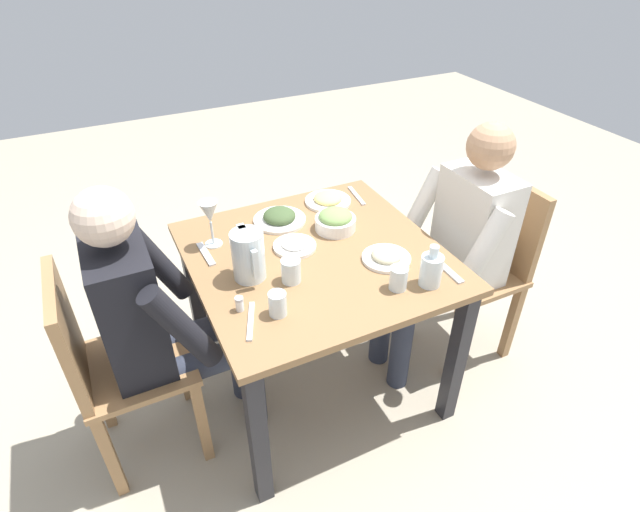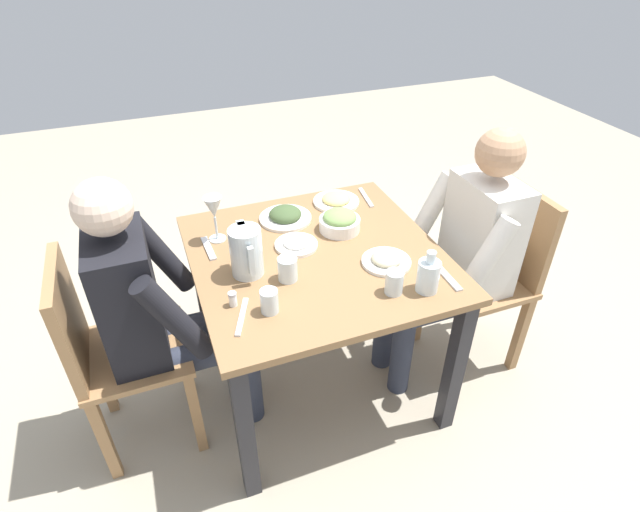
% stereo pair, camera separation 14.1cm
% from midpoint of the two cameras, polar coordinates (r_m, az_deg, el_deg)
% --- Properties ---
extents(ground_plane, '(8.00, 8.00, 0.00)m').
position_cam_midpoint_polar(ground_plane, '(2.48, -2.06, -13.81)').
color(ground_plane, '#9E937F').
extents(dining_table, '(0.96, 0.96, 0.73)m').
position_cam_midpoint_polar(dining_table, '(2.05, -2.42, -2.35)').
color(dining_table, olive).
rests_on(dining_table, ground_plane).
extents(chair_near, '(0.40, 0.40, 0.89)m').
position_cam_midpoint_polar(chair_near, '(2.03, -24.60, -11.07)').
color(chair_near, '#997047').
rests_on(chair_near, ground_plane).
extents(chair_far, '(0.40, 0.40, 0.89)m').
position_cam_midpoint_polar(chair_far, '(2.44, 16.68, -0.46)').
color(chair_far, '#997047').
rests_on(chair_far, ground_plane).
extents(diner_near, '(0.48, 0.53, 1.18)m').
position_cam_midpoint_polar(diner_near, '(1.93, -19.72, -6.51)').
color(diner_near, black).
rests_on(diner_near, ground_plane).
extents(diner_far, '(0.48, 0.53, 1.18)m').
position_cam_midpoint_polar(diner_far, '(2.24, 13.32, 1.25)').
color(diner_far, silver).
rests_on(diner_far, ground_plane).
extents(water_pitcher, '(0.16, 0.12, 0.19)m').
position_cam_midpoint_polar(water_pitcher, '(1.83, -10.35, 0.01)').
color(water_pitcher, silver).
rests_on(water_pitcher, dining_table).
extents(salad_bowl, '(0.17, 0.17, 0.09)m').
position_cam_midpoint_polar(salad_bowl, '(2.11, -0.15, 4.02)').
color(salad_bowl, white).
rests_on(salad_bowl, dining_table).
extents(plate_fries, '(0.21, 0.21, 0.04)m').
position_cam_midpoint_polar(plate_fries, '(2.32, -0.84, 6.41)').
color(plate_fries, white).
rests_on(plate_fries, dining_table).
extents(plate_dolmas, '(0.23, 0.23, 0.06)m').
position_cam_midpoint_polar(plate_dolmas, '(2.19, -6.48, 4.35)').
color(plate_dolmas, white).
rests_on(plate_dolmas, dining_table).
extents(plate_beans, '(0.19, 0.19, 0.04)m').
position_cam_midpoint_polar(plate_beans, '(1.95, 5.51, -0.11)').
color(plate_beans, white).
rests_on(plate_beans, dining_table).
extents(plate_yoghurt, '(0.17, 0.17, 0.04)m').
position_cam_midpoint_polar(plate_yoghurt, '(2.01, -4.92, 1.22)').
color(plate_yoghurt, white).
rests_on(plate_yoghurt, dining_table).
extents(water_glass_far_right, '(0.07, 0.07, 0.09)m').
position_cam_midpoint_polar(water_glass_far_right, '(1.82, -5.54, -1.72)').
color(water_glass_far_right, silver).
rests_on(water_glass_far_right, dining_table).
extents(water_glass_by_pitcher, '(0.06, 0.06, 0.09)m').
position_cam_midpoint_polar(water_glass_by_pitcher, '(1.69, -7.26, -5.48)').
color(water_glass_by_pitcher, silver).
rests_on(water_glass_by_pitcher, dining_table).
extents(water_glass_center, '(0.06, 0.06, 0.09)m').
position_cam_midpoint_polar(water_glass_center, '(1.79, 6.69, -2.58)').
color(water_glass_center, silver).
rests_on(water_glass_center, dining_table).
extents(wine_glass, '(0.08, 0.08, 0.20)m').
position_cam_midpoint_polar(wine_glass, '(2.02, -14.43, 4.56)').
color(wine_glass, silver).
rests_on(wine_glass, dining_table).
extents(oil_carafe, '(0.08, 0.08, 0.16)m').
position_cam_midpoint_polar(oil_carafe, '(1.82, 10.34, -1.78)').
color(oil_carafe, silver).
rests_on(oil_carafe, dining_table).
extents(salt_shaker, '(0.03, 0.03, 0.05)m').
position_cam_midpoint_polar(salt_shaker, '(1.73, -11.47, -5.41)').
color(salt_shaker, white).
rests_on(salt_shaker, dining_table).
extents(fork_near, '(0.17, 0.03, 0.01)m').
position_cam_midpoint_polar(fork_near, '(1.93, 12.29, -1.63)').
color(fork_near, silver).
rests_on(fork_near, dining_table).
extents(knife_near, '(0.18, 0.09, 0.01)m').
position_cam_midpoint_polar(knife_near, '(1.70, -10.27, -7.35)').
color(knife_near, silver).
rests_on(knife_near, dining_table).
extents(fork_far, '(0.17, 0.03, 0.01)m').
position_cam_midpoint_polar(fork_far, '(2.04, -14.80, 0.18)').
color(fork_far, silver).
rests_on(fork_far, dining_table).
extents(knife_far, '(0.19, 0.04, 0.01)m').
position_cam_midpoint_polar(knife_far, '(2.38, 2.48, 6.84)').
color(knife_far, silver).
rests_on(knife_far, dining_table).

